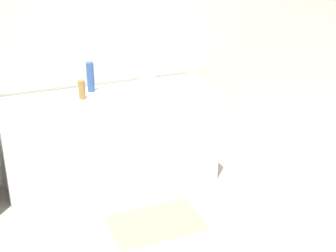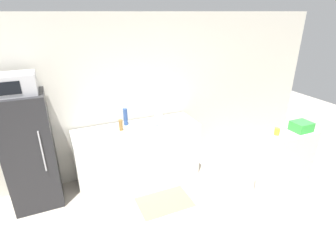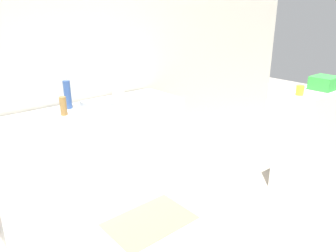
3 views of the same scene
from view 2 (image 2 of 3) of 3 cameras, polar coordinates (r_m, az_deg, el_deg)
The scene contains 12 objects.
wall_back at distance 4.26m, azimuth -13.18°, elevation 5.29°, with size 8.00×0.06×2.60m, color silver.
refrigerator at distance 4.08m, azimuth -27.80°, elevation -5.07°, with size 0.63×0.60×1.65m.
microwave at distance 3.76m, azimuth -30.57°, elevation 7.86°, with size 0.51×0.40×0.26m.
counter at distance 4.33m, azimuth -6.52°, elevation -5.97°, with size 1.95×0.62×0.94m, color silver.
sink_basin at distance 4.15m, azimuth -4.94°, elevation 0.40°, with size 0.34×0.27×0.06m, color #9EA3A8.
bottle_tall at distance 4.18m, azimuth -9.23°, elevation 1.95°, with size 0.07×0.07×0.27m, color #2D4C8C.
bottle_short at distance 4.02m, azimuth -10.23°, elevation 0.18°, with size 0.06×0.06×0.17m, color olive.
shelf_cabinet at distance 4.26m, azimuth 24.22°, elevation -7.58°, with size 0.69×0.37×1.07m, color silver.
basket at distance 4.07m, azimuth 27.03°, elevation -0.07°, with size 0.26×0.22×0.13m, color green.
jar at distance 3.81m, azimuth 22.64°, elevation -1.12°, with size 0.07×0.07×0.09m, color yellow.
paper_towel_roll at distance 4.31m, azimuth -2.06°, elevation 2.60°, with size 0.13×0.13×0.23m, color white.
kitchen_rug at distance 4.05m, azimuth -0.75°, elevation -16.16°, with size 0.79×0.53×0.01m, color #937A5B.
Camera 2 is at (-0.72, -1.18, 2.60)m, focal length 28.00 mm.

